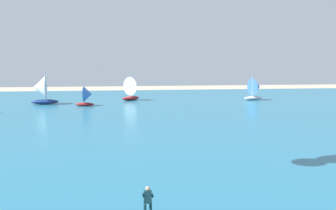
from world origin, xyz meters
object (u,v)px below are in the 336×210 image
object	(u,v)px
kitesurfer	(147,210)
sailboat_outermost	(41,90)
sailboat_leading	(256,89)
sailboat_near_shore	(87,96)
sailboat_anchored_offshore	(133,88)

from	to	relation	value
kitesurfer	sailboat_outermost	size ratio (longest dim) A/B	0.38
kitesurfer	sailboat_leading	bearing A→B (deg)	65.67
sailboat_near_shore	sailboat_leading	world-z (taller)	sailboat_leading
kitesurfer	sailboat_near_shore	size ratio (longest dim) A/B	0.56
sailboat_near_shore	sailboat_outermost	distance (m)	8.67
sailboat_anchored_offshore	sailboat_leading	size ratio (longest dim) A/B	1.07
sailboat_near_shore	sailboat_outermost	size ratio (longest dim) A/B	0.67
kitesurfer	sailboat_near_shore	distance (m)	48.83
kitesurfer	sailboat_leading	size ratio (longest dim) A/B	0.44
kitesurfer	sailboat_leading	distance (m)	59.73
sailboat_leading	sailboat_outermost	size ratio (longest dim) A/B	0.85
sailboat_anchored_offshore	sailboat_outermost	xyz separation A→B (m)	(-15.71, -5.17, 0.23)
sailboat_near_shore	sailboat_outermost	bearing A→B (deg)	156.24
kitesurfer	sailboat_near_shore	xyz separation A→B (m)	(-5.84, 48.46, 1.05)
sailboat_leading	sailboat_outermost	distance (m)	38.42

